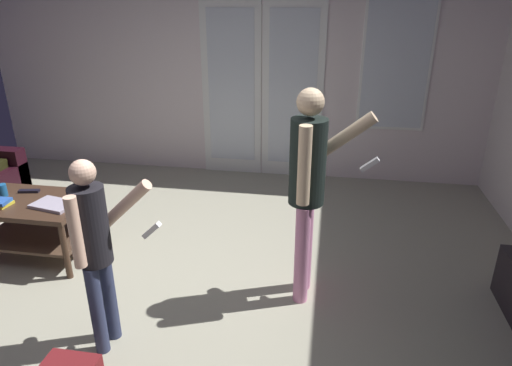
{
  "coord_description": "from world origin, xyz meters",
  "views": [
    {
      "loc": [
        1.19,
        -2.53,
        2.07
      ],
      "look_at": [
        0.74,
        0.14,
        0.94
      ],
      "focal_mm": 31.48,
      "sensor_mm": 36.0,
      "label": 1
    }
  ],
  "objects_px": {
    "person_adult": "(309,180)",
    "person_child": "(95,241)",
    "tv_remote_black": "(29,191)",
    "coffee_table": "(33,216)",
    "laptop_closed": "(54,205)",
    "cup_near_edge": "(3,190)"
  },
  "relations": [
    {
      "from": "person_adult",
      "to": "person_child",
      "type": "xyz_separation_m",
      "value": [
        -1.19,
        -0.74,
        -0.17
      ]
    },
    {
      "from": "person_adult",
      "to": "tv_remote_black",
      "type": "height_order",
      "value": "person_adult"
    },
    {
      "from": "coffee_table",
      "to": "tv_remote_black",
      "type": "distance_m",
      "value": 0.24
    },
    {
      "from": "person_child",
      "to": "person_adult",
      "type": "bearing_deg",
      "value": 31.74
    },
    {
      "from": "person_adult",
      "to": "laptop_closed",
      "type": "relative_size",
      "value": 4.7
    },
    {
      "from": "coffee_table",
      "to": "cup_near_edge",
      "type": "height_order",
      "value": "cup_near_edge"
    },
    {
      "from": "laptop_closed",
      "to": "person_child",
      "type": "bearing_deg",
      "value": -34.09
    },
    {
      "from": "person_adult",
      "to": "cup_near_edge",
      "type": "distance_m",
      "value": 2.59
    },
    {
      "from": "person_child",
      "to": "laptop_closed",
      "type": "height_order",
      "value": "person_child"
    },
    {
      "from": "person_adult",
      "to": "person_child",
      "type": "relative_size",
      "value": 1.23
    },
    {
      "from": "cup_near_edge",
      "to": "person_adult",
      "type": "bearing_deg",
      "value": -4.93
    },
    {
      "from": "laptop_closed",
      "to": "cup_near_edge",
      "type": "bearing_deg",
      "value": 179.6
    },
    {
      "from": "person_child",
      "to": "tv_remote_black",
      "type": "height_order",
      "value": "person_child"
    },
    {
      "from": "person_child",
      "to": "tv_remote_black",
      "type": "bearing_deg",
      "value": 138.61
    },
    {
      "from": "person_child",
      "to": "cup_near_edge",
      "type": "relative_size",
      "value": 11.79
    },
    {
      "from": "coffee_table",
      "to": "person_child",
      "type": "distance_m",
      "value": 1.47
    },
    {
      "from": "person_child",
      "to": "cup_near_edge",
      "type": "distance_m",
      "value": 1.68
    },
    {
      "from": "person_adult",
      "to": "person_child",
      "type": "bearing_deg",
      "value": -148.26
    },
    {
      "from": "coffee_table",
      "to": "person_adult",
      "type": "height_order",
      "value": "person_adult"
    },
    {
      "from": "person_child",
      "to": "tv_remote_black",
      "type": "distance_m",
      "value": 1.63
    },
    {
      "from": "person_child",
      "to": "tv_remote_black",
      "type": "xyz_separation_m",
      "value": [
        -1.21,
        1.06,
        -0.23
      ]
    },
    {
      "from": "coffee_table",
      "to": "tv_remote_black",
      "type": "relative_size",
      "value": 5.57
    }
  ]
}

